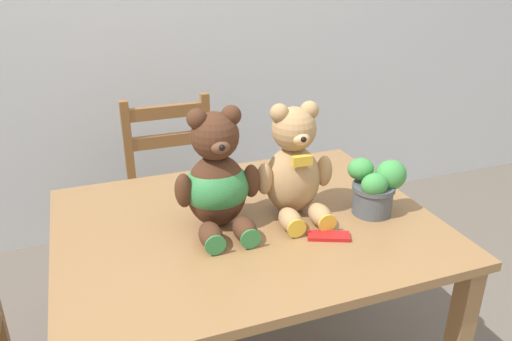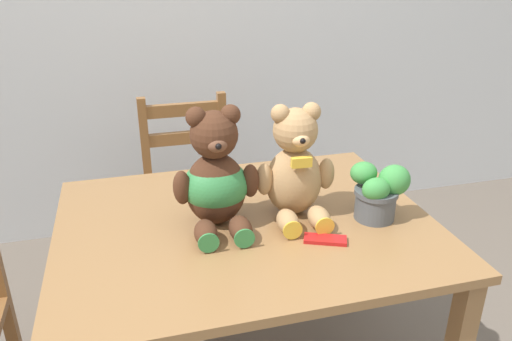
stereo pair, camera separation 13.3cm
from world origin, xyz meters
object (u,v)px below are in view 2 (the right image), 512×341
at_px(potted_plant, 378,192).
at_px(wooden_chair_behind, 191,196).
at_px(teddy_bear_left, 216,179).
at_px(teddy_bear_right, 295,169).
at_px(chocolate_bar, 325,239).

bearing_deg(potted_plant, wooden_chair_behind, 120.50).
height_order(teddy_bear_left, potted_plant, teddy_bear_left).
bearing_deg(wooden_chair_behind, teddy_bear_right, 108.36).
distance_m(teddy_bear_left, teddy_bear_right, 0.26).
bearing_deg(chocolate_bar, wooden_chair_behind, 106.82).
height_order(wooden_chair_behind, potted_plant, wooden_chair_behind).
relative_size(teddy_bear_left, potted_plant, 2.10).
bearing_deg(teddy_bear_right, chocolate_bar, 103.20).
xyz_separation_m(wooden_chair_behind, teddy_bear_left, (-0.01, -0.76, 0.43)).
height_order(teddy_bear_left, chocolate_bar, teddy_bear_left).
bearing_deg(teddy_bear_right, teddy_bear_left, 1.84).
bearing_deg(wooden_chair_behind, chocolate_bar, 106.82).
relative_size(wooden_chair_behind, potted_plant, 4.91).
bearing_deg(wooden_chair_behind, teddy_bear_left, 89.40).
bearing_deg(chocolate_bar, teddy_bear_right, 100.45).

